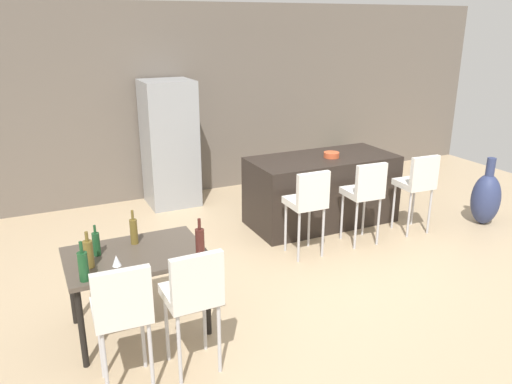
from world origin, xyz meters
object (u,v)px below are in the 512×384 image
at_px(kitchen_island, 321,190).
at_px(fruit_bowl, 331,155).
at_px(dining_chair_near, 122,308).
at_px(wine_glass_middle, 116,261).
at_px(wine_bottle_far, 89,254).
at_px(floor_vase, 486,198).
at_px(bar_chair_left, 308,200).
at_px(dining_table, 136,262).
at_px(wine_bottle_left, 134,231).
at_px(potted_plant, 350,158).
at_px(wine_bottle_end, 83,266).
at_px(dining_chair_far, 193,292).
at_px(wine_bottle_right, 96,244).
at_px(wine_bottle_corner, 200,243).
at_px(bar_chair_middle, 365,190).
at_px(refrigerator, 170,144).
at_px(bar_chair_right, 418,181).

xyz_separation_m(kitchen_island, fruit_bowl, (0.09, -0.07, 0.50)).
xyz_separation_m(dining_chair_near, wine_glass_middle, (0.06, 0.42, 0.17)).
height_order(wine_bottle_far, floor_vase, wine_bottle_far).
distance_m(bar_chair_left, floor_vase, 2.73).
relative_size(dining_table, dining_chair_near, 1.11).
distance_m(wine_bottle_left, potted_plant, 5.27).
xyz_separation_m(dining_chair_near, wine_bottle_left, (0.31, 0.96, 0.16)).
relative_size(dining_chair_near, wine_glass_middle, 6.03).
height_order(wine_bottle_end, wine_bottle_far, wine_bottle_end).
height_order(dining_chair_far, fruit_bowl, dining_chair_far).
xyz_separation_m(dining_chair_far, wine_bottle_right, (-0.56, 0.86, 0.15)).
xyz_separation_m(kitchen_island, wine_bottle_right, (-3.12, -1.37, 0.39)).
distance_m(wine_bottle_corner, potted_plant, 5.24).
relative_size(kitchen_island, wine_bottle_far, 6.36).
height_order(dining_table, wine_bottle_right, wine_bottle_right).
height_order(kitchen_island, wine_glass_middle, kitchen_island).
distance_m(wine_bottle_end, floor_vase, 5.33).
bearing_deg(fruit_bowl, bar_chair_middle, -91.14).
bearing_deg(dining_table, bar_chair_middle, 12.41).
bearing_deg(kitchen_island, bar_chair_left, -130.95).
bearing_deg(wine_bottle_end, kitchen_island, 28.55).
height_order(kitchen_island, refrigerator, refrigerator).
bearing_deg(dining_chair_near, wine_bottle_end, 112.42).
xyz_separation_m(bar_chair_middle, dining_chair_far, (-2.63, -1.40, 0.00)).
relative_size(bar_chair_middle, wine_bottle_right, 3.84).
bearing_deg(dining_chair_far, bar_chair_right, 22.07).
bearing_deg(floor_vase, refrigerator, 143.96).
distance_m(dining_chair_far, fruit_bowl, 3.43).
relative_size(kitchen_island, wine_bottle_corner, 5.63).
xyz_separation_m(bar_chair_left, refrigerator, (-0.90, 2.45, 0.22)).
relative_size(wine_bottle_left, fruit_bowl, 1.56).
distance_m(dining_chair_far, wine_bottle_left, 1.00).
height_order(bar_chair_left, refrigerator, refrigerator).
distance_m(bar_chair_left, wine_glass_middle, 2.51).
xyz_separation_m(dining_chair_far, refrigerator, (0.94, 3.85, 0.22)).
distance_m(bar_chair_left, potted_plant, 3.40).
xyz_separation_m(dining_table, wine_bottle_far, (-0.38, -0.10, 0.20)).
distance_m(bar_chair_right, wine_bottle_end, 4.28).
bearing_deg(fruit_bowl, wine_bottle_end, -152.98).
height_order(bar_chair_left, floor_vase, bar_chair_left).
relative_size(bar_chair_left, dining_chair_near, 1.00).
xyz_separation_m(wine_bottle_end, refrigerator, (1.66, 3.40, 0.06)).
height_order(kitchen_island, dining_chair_near, dining_chair_near).
bearing_deg(wine_bottle_end, wine_bottle_right, 69.26).
height_order(dining_table, wine_bottle_end, wine_bottle_end).
height_order(dining_chair_far, floor_vase, dining_chair_far).
distance_m(dining_table, wine_bottle_far, 0.44).
xyz_separation_m(bar_chair_middle, dining_chair_near, (-3.16, -1.40, 0.00)).
relative_size(kitchen_island, wine_glass_middle, 11.28).
height_order(wine_bottle_right, wine_bottle_left, wine_bottle_left).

